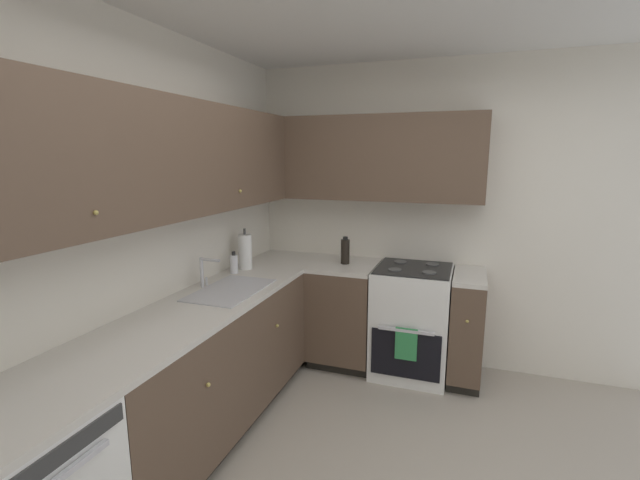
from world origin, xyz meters
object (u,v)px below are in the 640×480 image
(oven_range, at_px, (412,320))
(paper_towel_roll, at_px, (245,252))
(soap_bottle, at_px, (234,264))
(oil_bottle, at_px, (345,251))

(oven_range, height_order, paper_towel_roll, paper_towel_roll)
(oven_range, xyz_separation_m, paper_towel_roll, (-0.46, 1.32, 0.60))
(soap_bottle, xyz_separation_m, oil_bottle, (0.60, -0.75, 0.03))
(oven_range, xyz_separation_m, soap_bottle, (-0.62, 1.34, 0.53))
(soap_bottle, distance_m, oil_bottle, 0.96)
(oven_range, distance_m, paper_towel_roll, 1.52)
(soap_bottle, bearing_deg, oven_range, -65.35)
(oven_range, bearing_deg, soap_bottle, 114.65)
(paper_towel_roll, height_order, oil_bottle, paper_towel_roll)
(oven_range, xyz_separation_m, oil_bottle, (-0.02, 0.59, 0.56))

